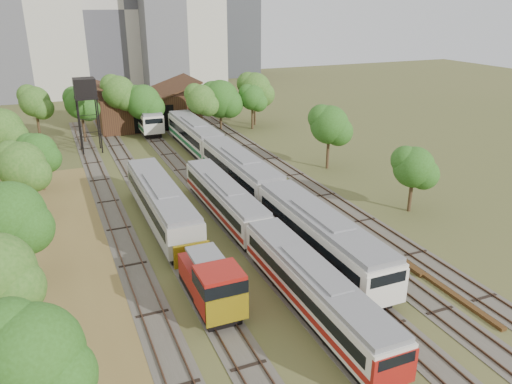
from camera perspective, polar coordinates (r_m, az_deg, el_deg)
name	(u,v)px	position (r m, az deg, el deg)	size (l,w,h in m)	color
ground	(332,300)	(36.28, 8.64, -12.07)	(240.00, 240.00, 0.00)	#475123
dry_grass_patch	(54,297)	(38.89, -22.11, -11.06)	(14.00, 60.00, 0.04)	brown
tracks	(211,187)	(56.53, -5.15, 0.59)	(24.60, 80.00, 0.19)	#4C473D
railcar_red_set	(261,236)	(40.60, 0.60, -5.08)	(2.78, 34.57, 3.43)	black
railcar_green_set	(240,172)	(54.59, -1.80, 2.28)	(3.31, 52.07, 4.10)	black
railcar_rear	(144,116)	(84.65, -12.71, 8.48)	(3.19, 16.08, 3.95)	black
shunter_locomotive	(212,284)	(34.28, -5.06, -10.45)	(2.86, 8.10, 3.75)	black
old_grey_coach	(161,203)	(47.14, -10.79, -1.23)	(3.15, 18.00, 3.90)	black
water_tower	(85,90)	(71.80, -18.96, 10.94)	(2.92, 2.92, 10.11)	black
rail_pile_near	(385,249)	(43.58, 14.55, -6.33)	(0.63, 9.40, 0.31)	#4E3116
rail_pile_far	(461,300)	(38.43, 22.35, -11.33)	(0.47, 7.45, 0.24)	#4E3116
maintenance_shed	(147,108)	(86.62, -12.36, 9.34)	(16.45, 11.55, 7.58)	#371E14
tree_band_left	(13,183)	(46.80, -26.00, 0.93)	(8.52, 52.58, 8.32)	#382616
tree_band_far	(170,98)	(79.85, -9.79, 10.59)	(38.61, 10.61, 9.19)	#382616
tree_band_right	(320,124)	(63.81, 7.34, 7.68)	(5.13, 41.97, 7.93)	#382616
tower_centre	(118,9)	(126.95, -15.51, 19.51)	(20.00, 18.00, 36.00)	#B8B2A7
tower_far_right	(232,23)	(144.83, -2.71, 18.69)	(12.00, 12.00, 28.00)	#383A3E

